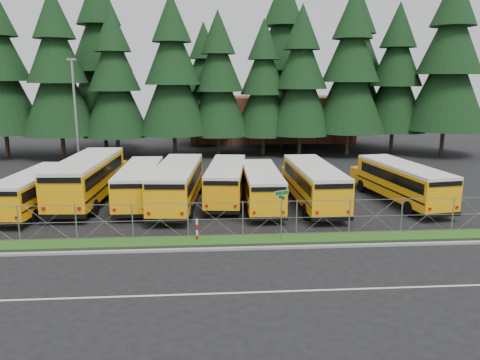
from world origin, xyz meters
name	(u,v)px	position (x,y,z in m)	size (l,w,h in m)	color
ground	(259,230)	(0.00, 0.00, 0.00)	(120.00, 120.00, 0.00)	black
curb	(265,248)	(0.00, -3.10, 0.06)	(50.00, 0.25, 0.12)	gray
grass_verge	(262,239)	(0.00, -1.70, 0.03)	(50.00, 1.40, 0.06)	#244A15
road_lane_line	(280,291)	(0.00, -8.00, 0.01)	(50.00, 0.12, 0.01)	beige
chainlink_fence	(261,218)	(0.00, -1.00, 1.00)	(44.00, 0.10, 2.00)	gray
brick_building	(270,118)	(6.00, 40.00, 3.00)	(22.00, 10.00, 6.00)	brown
bus_0	(36,191)	(-14.13, 5.09, 1.29)	(2.32, 9.81, 2.57)	#FFB308
bus_1	(89,180)	(-11.19, 7.05, 1.59)	(2.87, 12.16, 3.19)	#FFB308
bus_2	(141,185)	(-7.52, 6.30, 1.34)	(2.41, 10.23, 2.68)	#FFB308
bus_3	(178,185)	(-4.91, 5.47, 1.46)	(2.63, 11.13, 2.92)	#FFB308
bus_4	(227,182)	(-1.55, 6.66, 1.34)	(2.42, 10.25, 2.69)	#FFB308
bus_5	(261,188)	(0.72, 5.07, 1.30)	(2.34, 9.90, 2.59)	#FFB308
bus_6	(312,185)	(4.24, 5.04, 1.43)	(2.57, 10.90, 2.86)	#FFB308
bus_east	(400,183)	(10.49, 5.26, 1.39)	(2.51, 10.62, 2.78)	#FFB308
street_sign	(282,205)	(0.98, -2.01, 2.03)	(0.78, 0.52, 2.81)	gray
striped_bollard	(197,230)	(-3.51, -1.54, 0.60)	(0.11, 0.11, 1.20)	#B20C0C
light_standard	(76,116)	(-13.79, 14.52, 5.50)	(0.70, 0.35, 10.14)	gray
conifer_0	(0,73)	(-24.92, 27.39, 9.13)	(8.26, 8.26, 18.26)	black
conifer_1	(57,75)	(-18.52, 26.13, 8.91)	(8.06, 8.06, 17.82)	black
conifer_2	(114,83)	(-12.66, 26.22, 8.00)	(7.23, 7.23, 15.99)	black
conifer_3	(173,77)	(-6.44, 26.17, 8.71)	(7.87, 7.87, 17.41)	black
conifer_4	(218,84)	(-1.54, 26.83, 7.88)	(7.13, 7.13, 15.76)	black
conifer_5	(264,88)	(3.52, 27.21, 7.48)	(6.76, 6.76, 14.96)	black
conifer_6	(301,81)	(7.53, 26.18, 8.20)	(7.41, 7.41, 16.40)	black
conifer_7	(351,74)	(12.95, 25.91, 9.00)	(8.14, 8.14, 18.01)	black
conifer_8	(396,79)	(18.81, 27.69, 8.46)	(7.65, 7.65, 16.92)	black
conifer_9	(449,65)	(23.55, 24.93, 9.91)	(8.97, 8.97, 19.83)	black
conifer_10	(101,63)	(-15.04, 31.50, 10.30)	(9.31, 9.31, 20.60)	black
conifer_11	(204,85)	(-3.11, 35.32, 7.73)	(6.99, 6.99, 15.46)	black
conifer_12	(283,62)	(6.59, 33.09, 10.43)	(9.43, 9.43, 20.86)	black
conifer_13	(354,68)	(15.10, 31.42, 9.72)	(8.79, 8.79, 19.43)	black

